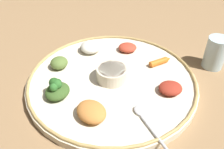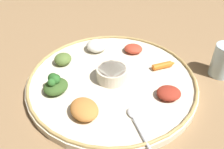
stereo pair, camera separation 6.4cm
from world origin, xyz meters
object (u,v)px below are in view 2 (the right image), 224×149
(spoon, at_px, (138,126))
(greens_pile, at_px, (55,84))
(center_bowl, at_px, (112,73))
(carrot_near_spoon, at_px, (164,65))
(drinking_glass, at_px, (222,63))

(spoon, relative_size, greens_pile, 1.93)
(center_bowl, relative_size, carrot_near_spoon, 1.16)
(center_bowl, bearing_deg, spoon, -91.98)
(carrot_near_spoon, bearing_deg, drinking_glass, -22.00)
(center_bowl, xyz_separation_m, drinking_glass, (0.30, -0.07, 0.00))
(spoon, bearing_deg, drinking_glass, 19.35)
(center_bowl, relative_size, drinking_glass, 0.87)
(greens_pile, xyz_separation_m, drinking_glass, (0.45, -0.07, 0.00))
(spoon, bearing_deg, greens_pile, 128.28)
(center_bowl, distance_m, spoon, 0.18)
(center_bowl, distance_m, greens_pile, 0.15)
(carrot_near_spoon, bearing_deg, greens_pile, 177.82)
(greens_pile, bearing_deg, spoon, -51.72)
(greens_pile, height_order, drinking_glass, drinking_glass)
(drinking_glass, bearing_deg, center_bowl, 167.84)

